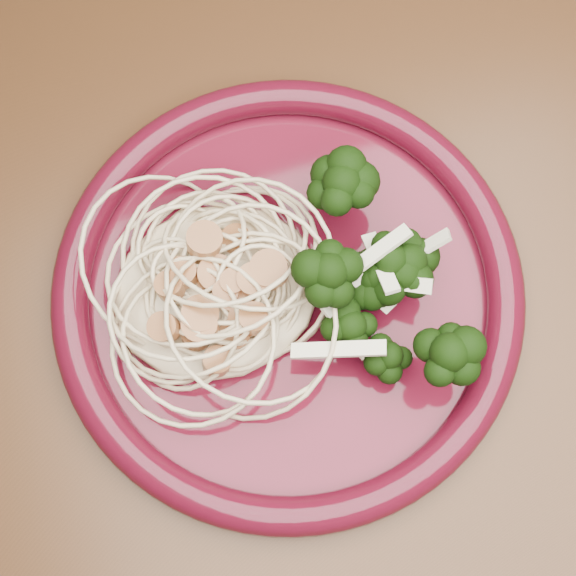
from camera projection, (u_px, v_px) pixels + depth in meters
The scene contains 6 objects.
dining_table at pixel (147, 323), 0.66m from camera, with size 1.20×0.80×0.75m.
dinner_plate at pixel (288, 291), 0.55m from camera, with size 0.41×0.41×0.03m.
spaghetti_pile at pixel (215, 286), 0.54m from camera, with size 0.15×0.13×0.03m, color beige.
scallop_cluster at pixel (210, 269), 0.51m from camera, with size 0.12×0.12×0.04m, color #A66E40, non-canonical shape.
broccoli_pile at pixel (379, 283), 0.53m from camera, with size 0.09×0.15×0.05m, color black.
onion_garnish at pixel (384, 268), 0.50m from camera, with size 0.06×0.10×0.05m, color beige, non-canonical shape.
Camera 1 is at (0.06, -0.19, 1.29)m, focal length 50.00 mm.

